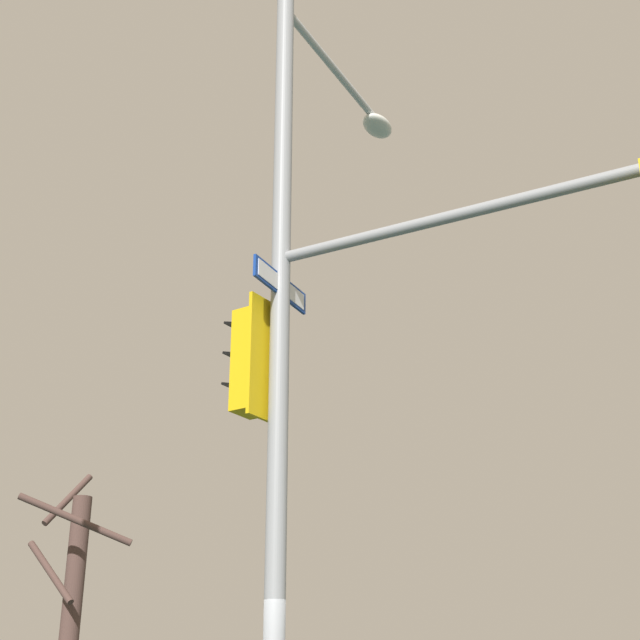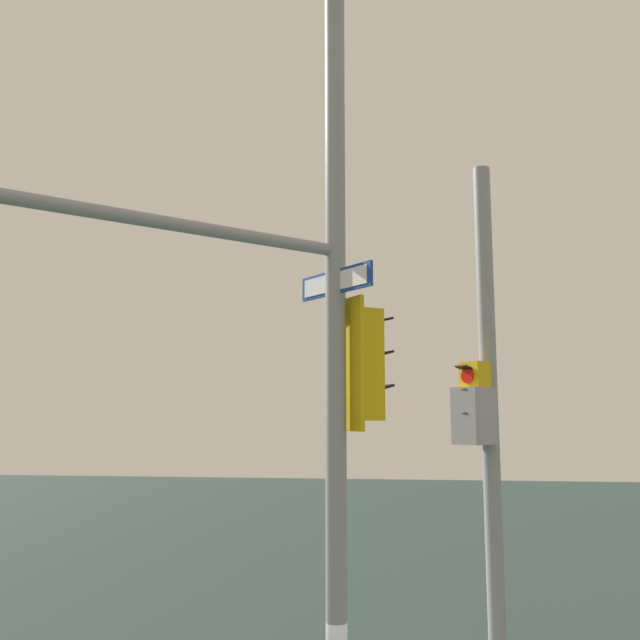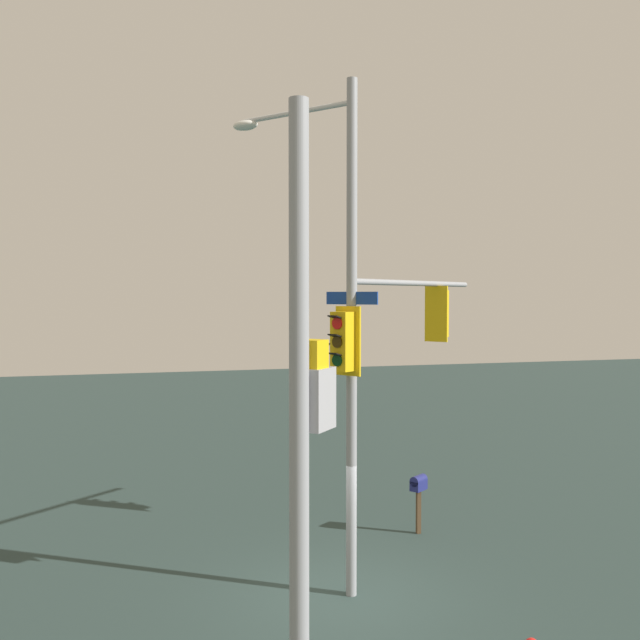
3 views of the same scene
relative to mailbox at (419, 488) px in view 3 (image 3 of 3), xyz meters
The scene contains 4 objects.
ground_plane 4.25m from the mailbox, 134.35° to the right, with size 80.00×80.00×0.00m, color #293A37.
main_signal_pole_assembly 5.23m from the mailbox, 133.40° to the right, with size 6.20×4.09×9.77m.
secondary_pole_assembly 8.59m from the mailbox, 123.79° to the right, with size 0.73×0.77×8.22m.
mailbox is the anchor object (origin of this frame).
Camera 3 is at (-3.72, -12.47, 5.75)m, focal length 39.20 mm.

